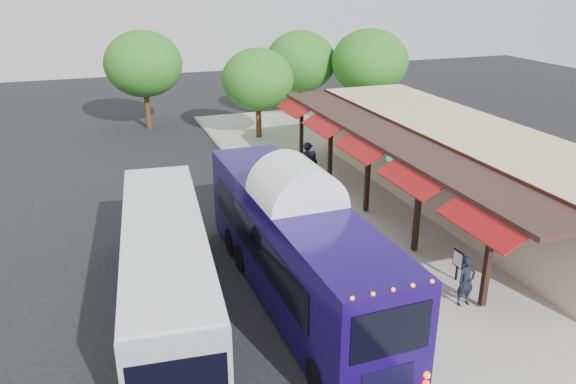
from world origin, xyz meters
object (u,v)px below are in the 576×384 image
object	(u,v)px
coach_bus	(296,242)
ped_b	(311,171)
city_bus	(166,265)
sign_board	(458,260)
ped_c	(260,165)
ped_a	(466,281)
ped_d	(307,156)

from	to	relation	value
coach_bus	ped_b	size ratio (longest dim) A/B	5.95
city_bus	sign_board	xyz separation A→B (m)	(9.45, -1.57, -0.75)
ped_c	sign_board	world-z (taller)	ped_c
ped_a	ped_d	xyz separation A→B (m)	(0.07, 13.78, -0.07)
ped_b	sign_board	size ratio (longest dim) A/B	1.80
coach_bus	ped_a	distance (m)	5.43
city_bus	sign_board	size ratio (longest dim) A/B	10.22
ped_c	ped_d	size ratio (longest dim) A/B	1.02
ped_c	ped_d	xyz separation A→B (m)	(2.80, 0.55, -0.02)
ped_b	sign_board	distance (m)	9.70
ped_d	ped_b	bearing A→B (deg)	85.86
ped_c	city_bus	bearing A→B (deg)	16.39
ped_d	sign_board	xyz separation A→B (m)	(0.61, -12.41, -0.02)
ped_a	sign_board	xyz separation A→B (m)	(0.68, 1.37, -0.09)
ped_c	sign_board	xyz separation A→B (m)	(3.41, -11.86, -0.04)
ped_d	sign_board	size ratio (longest dim) A/B	1.39
ped_b	ped_c	bearing A→B (deg)	-71.93
coach_bus	ped_b	bearing A→B (deg)	64.24
ped_d	sign_board	world-z (taller)	ped_d
ped_a	sign_board	world-z (taller)	ped_a
city_bus	ped_a	bearing A→B (deg)	-13.17
city_bus	ped_d	xyz separation A→B (m)	(8.85, 10.85, -0.73)
ped_b	ped_c	distance (m)	2.96
ped_b	sign_board	bearing A→B (deg)	78.13
ped_c	sign_board	distance (m)	12.34
coach_bus	ped_a	bearing A→B (deg)	-27.70
coach_bus	ped_c	xyz separation A→B (m)	(2.05, 10.85, -1.08)
ped_b	city_bus	bearing A→B (deg)	24.32
ped_a	ped_b	world-z (taller)	ped_b
ped_a	coach_bus	bearing A→B (deg)	152.48
ped_a	ped_b	xyz separation A→B (m)	(-0.87, 10.94, 0.15)
city_bus	sign_board	distance (m)	9.61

